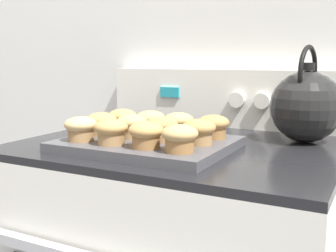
# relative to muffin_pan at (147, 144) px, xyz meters

# --- Properties ---
(wall_back) EXTENTS (8.00, 0.05, 2.40)m
(wall_back) POSITION_rel_muffin_pan_xyz_m (0.04, 0.45, 0.30)
(wall_back) COLOR silver
(wall_back) RESTS_ON ground_plane
(control_panel) EXTENTS (0.76, 0.07, 0.18)m
(control_panel) POSITION_rel_muffin_pan_xyz_m (0.04, 0.40, 0.08)
(control_panel) COLOR white
(control_panel) RESTS_ON stove_range
(muffin_pan) EXTENTS (0.38, 0.30, 0.02)m
(muffin_pan) POSITION_rel_muffin_pan_xyz_m (0.00, 0.00, 0.00)
(muffin_pan) COLOR #4C4C51
(muffin_pan) RESTS_ON stove_range
(muffin_r0_c0) EXTENTS (0.08, 0.08, 0.06)m
(muffin_r0_c0) POSITION_rel_muffin_pan_xyz_m (-0.13, -0.08, 0.04)
(muffin_r0_c0) COLOR #A37A4C
(muffin_r0_c0) RESTS_ON muffin_pan
(muffin_r0_c1) EXTENTS (0.08, 0.08, 0.06)m
(muffin_r0_c1) POSITION_rel_muffin_pan_xyz_m (-0.04, -0.09, 0.04)
(muffin_r0_c1) COLOR #A37A4C
(muffin_r0_c1) RESTS_ON muffin_pan
(muffin_r0_c2) EXTENTS (0.08, 0.08, 0.06)m
(muffin_r0_c2) POSITION_rel_muffin_pan_xyz_m (0.05, -0.08, 0.04)
(muffin_r0_c2) COLOR olive
(muffin_r0_c2) RESTS_ON muffin_pan
(muffin_r0_c3) EXTENTS (0.08, 0.08, 0.06)m
(muffin_r0_c3) POSITION_rel_muffin_pan_xyz_m (0.13, -0.08, 0.04)
(muffin_r0_c3) COLOR olive
(muffin_r0_c3) RESTS_ON muffin_pan
(muffin_r1_c0) EXTENTS (0.08, 0.08, 0.06)m
(muffin_r1_c0) POSITION_rel_muffin_pan_xyz_m (-0.13, 0.00, 0.04)
(muffin_r1_c0) COLOR tan
(muffin_r1_c0) RESTS_ON muffin_pan
(muffin_r1_c1) EXTENTS (0.08, 0.08, 0.06)m
(muffin_r1_c1) POSITION_rel_muffin_pan_xyz_m (-0.04, 0.00, 0.04)
(muffin_r1_c1) COLOR tan
(muffin_r1_c1) RESTS_ON muffin_pan
(muffin_r1_c2) EXTENTS (0.08, 0.08, 0.06)m
(muffin_r1_c2) POSITION_rel_muffin_pan_xyz_m (0.04, 0.00, 0.04)
(muffin_r1_c2) COLOR #A37A4C
(muffin_r1_c2) RESTS_ON muffin_pan
(muffin_r1_c3) EXTENTS (0.08, 0.08, 0.06)m
(muffin_r1_c3) POSITION_rel_muffin_pan_xyz_m (0.13, 0.00, 0.04)
(muffin_r1_c3) COLOR #A37A4C
(muffin_r1_c3) RESTS_ON muffin_pan
(muffin_r2_c0) EXTENTS (0.08, 0.08, 0.06)m
(muffin_r2_c0) POSITION_rel_muffin_pan_xyz_m (-0.13, 0.08, 0.04)
(muffin_r2_c0) COLOR tan
(muffin_r2_c0) RESTS_ON muffin_pan
(muffin_r2_c1) EXTENTS (0.08, 0.08, 0.06)m
(muffin_r2_c1) POSITION_rel_muffin_pan_xyz_m (-0.04, 0.09, 0.04)
(muffin_r2_c1) COLOR tan
(muffin_r2_c1) RESTS_ON muffin_pan
(muffin_r2_c2) EXTENTS (0.08, 0.08, 0.06)m
(muffin_r2_c2) POSITION_rel_muffin_pan_xyz_m (0.04, 0.09, 0.04)
(muffin_r2_c2) COLOR olive
(muffin_r2_c2) RESTS_ON muffin_pan
(muffin_r2_c3) EXTENTS (0.08, 0.08, 0.06)m
(muffin_r2_c3) POSITION_rel_muffin_pan_xyz_m (0.13, 0.09, 0.04)
(muffin_r2_c3) COLOR olive
(muffin_r2_c3) RESTS_ON muffin_pan
(tea_kettle) EXTENTS (0.18, 0.22, 0.24)m
(tea_kettle) POSITION_rel_muffin_pan_xyz_m (0.31, 0.26, 0.08)
(tea_kettle) COLOR black
(tea_kettle) RESTS_ON stove_range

